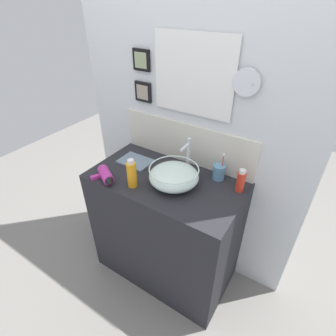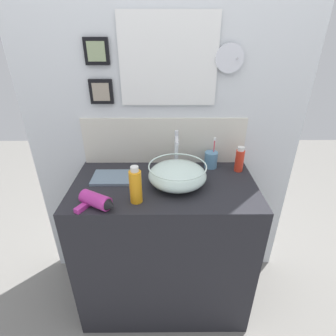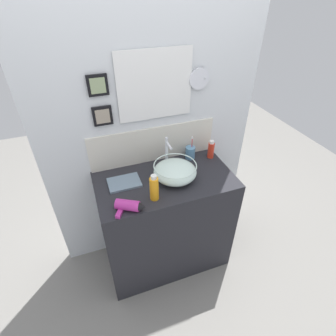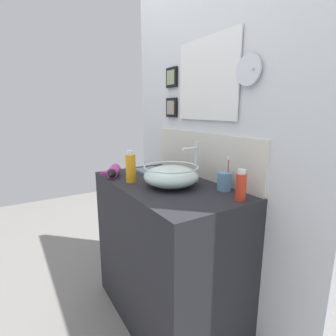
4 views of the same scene
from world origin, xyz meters
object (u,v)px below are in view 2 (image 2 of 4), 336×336
object	(u,v)px
faucet	(176,149)
hand_towel	(113,177)
shampoo_bottle	(136,186)
soap_dispenser	(240,160)
toothbrush_cup	(211,160)
glass_bowl_sink	(177,175)
hair_drier	(97,201)

from	to	relation	value
faucet	hand_towel	size ratio (longest dim) A/B	1.08
shampoo_bottle	soap_dispenser	xyz separation A→B (m)	(0.60, 0.32, -0.02)
toothbrush_cup	hand_towel	size ratio (longest dim) A/B	0.83
glass_bowl_sink	hair_drier	xyz separation A→B (m)	(-0.40, -0.21, -0.03)
faucet	shampoo_bottle	size ratio (longest dim) A/B	1.27
hand_towel	shampoo_bottle	bearing A→B (deg)	-54.85
soap_dispenser	hair_drier	bearing A→B (deg)	-154.50
glass_bowl_sink	soap_dispenser	world-z (taller)	soap_dispenser
glass_bowl_sink	toothbrush_cup	distance (m)	0.31
soap_dispenser	shampoo_bottle	bearing A→B (deg)	-151.46
glass_bowl_sink	faucet	bearing A→B (deg)	90.00
shampoo_bottle	hand_towel	distance (m)	0.29
faucet	toothbrush_cup	xyz separation A→B (m)	(0.22, 0.04, -0.09)
hand_towel	hair_drier	bearing A→B (deg)	-94.94
hair_drier	hand_towel	distance (m)	0.28
glass_bowl_sink	hand_towel	bearing A→B (deg)	169.56
shampoo_bottle	faucet	bearing A→B (deg)	57.45
glass_bowl_sink	hand_towel	xyz separation A→B (m)	(-0.37, 0.07, -0.06)
faucet	hand_towel	world-z (taller)	faucet
toothbrush_cup	hand_towel	distance (m)	0.61
faucet	soap_dispenser	size ratio (longest dim) A/B	1.60
glass_bowl_sink	shampoo_bottle	bearing A→B (deg)	-143.00
toothbrush_cup	soap_dispenser	xyz separation A→B (m)	(0.16, -0.05, 0.02)
faucet	hair_drier	world-z (taller)	faucet
glass_bowl_sink	hair_drier	distance (m)	0.45
faucet	hand_towel	xyz separation A→B (m)	(-0.37, -0.10, -0.14)
toothbrush_cup	hand_towel	world-z (taller)	toothbrush_cup
toothbrush_cup	soap_dispenser	world-z (taller)	toothbrush_cup
soap_dispenser	hand_towel	world-z (taller)	soap_dispenser
faucet	toothbrush_cup	bearing A→B (deg)	10.42
hair_drier	soap_dispenser	bearing A→B (deg)	25.50
glass_bowl_sink	hand_towel	size ratio (longest dim) A/B	1.37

